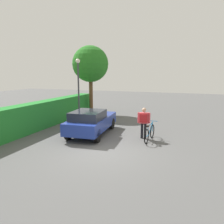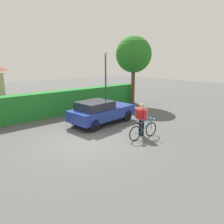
# 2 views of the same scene
# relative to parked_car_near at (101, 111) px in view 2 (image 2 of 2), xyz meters

# --- Properties ---
(ground_plane) EXTENTS (60.00, 60.00, 0.00)m
(ground_plane) POSITION_rel_parked_car_near_xyz_m (-2.17, -1.63, -0.73)
(ground_plane) COLOR #515151
(hedge_row) EXTENTS (16.70, 0.90, 1.61)m
(hedge_row) POSITION_rel_parked_car_near_xyz_m (-2.17, 3.55, 0.07)
(hedge_row) COLOR #22792B
(hedge_row) RESTS_ON ground
(parked_car_near) EXTENTS (4.09, 2.10, 1.38)m
(parked_car_near) POSITION_rel_parked_car_near_xyz_m (0.00, 0.00, 0.00)
(parked_car_near) COLOR navy
(parked_car_near) RESTS_ON ground
(bicycle) EXTENTS (1.75, 0.50, 0.92)m
(bicycle) POSITION_rel_parked_car_near_xyz_m (0.02, -3.20, -0.34)
(bicycle) COLOR black
(bicycle) RESTS_ON ground
(person_rider) EXTENTS (0.38, 0.65, 1.60)m
(person_rider) POSITION_rel_parked_car_near_xyz_m (0.26, -2.84, 0.23)
(person_rider) COLOR black
(person_rider) RESTS_ON ground
(street_lamp) EXTENTS (0.28, 0.28, 4.21)m
(street_lamp) POSITION_rel_parked_car_near_xyz_m (1.84, 1.76, 1.99)
(street_lamp) COLOR #38383D
(street_lamp) RESTS_ON ground
(tree_kerbside) EXTENTS (2.88, 2.88, 5.48)m
(tree_kerbside) POSITION_rel_parked_car_near_xyz_m (5.58, 2.73, 3.28)
(tree_kerbside) COLOR brown
(tree_kerbside) RESTS_ON ground
(fire_hydrant) EXTENTS (0.20, 0.20, 0.81)m
(fire_hydrant) POSITION_rel_parked_car_near_xyz_m (1.56, 1.71, -0.32)
(fire_hydrant) COLOR red
(fire_hydrant) RESTS_ON ground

